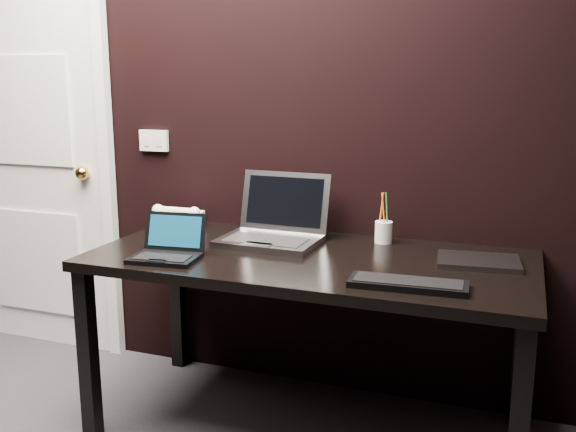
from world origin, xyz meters
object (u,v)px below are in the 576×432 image
(netbook, at_px, (168,250))
(mobile_phone, at_px, (159,232))
(ext_keyboard, at_px, (408,284))
(desk_phone, at_px, (177,219))
(closed_laptop, at_px, (479,261))
(pen_cup, at_px, (384,231))
(desk, at_px, (310,275))
(silver_laptop, at_px, (273,230))
(door, at_px, (32,151))

(netbook, height_order, mobile_phone, netbook)
(netbook, bearing_deg, ext_keyboard, -1.66)
(ext_keyboard, distance_m, desk_phone, 1.23)
(ext_keyboard, bearing_deg, desk_phone, 157.34)
(closed_laptop, bearing_deg, netbook, -163.45)
(mobile_phone, distance_m, pen_cup, 0.95)
(closed_laptop, bearing_deg, desk, -170.25)
(netbook, relative_size, mobile_phone, 2.81)
(pen_cup, bearing_deg, desk, -127.64)
(desk, distance_m, closed_laptop, 0.64)
(desk, bearing_deg, desk_phone, 162.65)
(silver_laptop, bearing_deg, pen_cup, 18.61)
(desk, distance_m, desk_phone, 0.76)
(door, relative_size, ext_keyboard, 5.41)
(desk, distance_m, silver_laptop, 0.29)
(desk, height_order, closed_laptop, closed_laptop)
(closed_laptop, distance_m, pen_cup, 0.44)
(silver_laptop, relative_size, mobile_phone, 4.18)
(silver_laptop, height_order, pen_cup, silver_laptop)
(netbook, height_order, ext_keyboard, netbook)
(desk, bearing_deg, closed_laptop, 9.75)
(door, relative_size, mobile_phone, 21.94)
(desk, bearing_deg, ext_keyboard, -30.71)
(door, xyz_separation_m, netbook, (1.15, -0.60, -0.27))
(pen_cup, bearing_deg, silver_laptop, -161.39)
(netbook, distance_m, silver_laptop, 0.47)
(ext_keyboard, distance_m, closed_laptop, 0.41)
(silver_laptop, bearing_deg, desk_phone, 171.49)
(desk, bearing_deg, silver_laptop, 144.88)
(pen_cup, bearing_deg, ext_keyboard, -70.04)
(closed_laptop, bearing_deg, ext_keyboard, -118.94)
(closed_laptop, relative_size, desk_phone, 1.32)
(desk_phone, bearing_deg, netbook, -64.33)
(pen_cup, bearing_deg, mobile_phone, -161.83)
(door, height_order, mobile_phone, door)
(desk, distance_m, ext_keyboard, 0.50)
(door, bearing_deg, ext_keyboard, -16.84)
(desk_phone, xyz_separation_m, mobile_phone, (0.04, -0.22, -0.01))
(silver_laptop, xyz_separation_m, mobile_phone, (-0.46, -0.15, -0.02))
(ext_keyboard, distance_m, pen_cup, 0.58)
(door, relative_size, desk, 1.26)
(door, height_order, desk_phone, door)
(door, relative_size, netbook, 7.80)
(desk, relative_size, ext_keyboard, 4.30)
(silver_laptop, height_order, ext_keyboard, silver_laptop)
(pen_cup, bearing_deg, netbook, -144.31)
(netbook, bearing_deg, desk_phone, 115.67)
(desk_phone, relative_size, mobile_phone, 2.47)
(ext_keyboard, bearing_deg, netbook, 178.34)
(door, relative_size, closed_laptop, 6.75)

